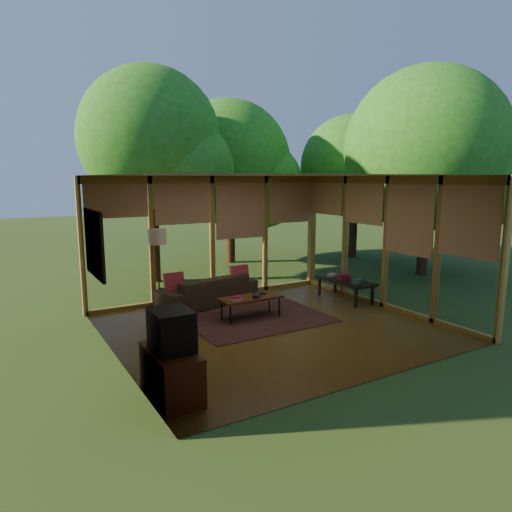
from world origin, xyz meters
TOP-DOWN VIEW (x-y plane):
  - floor at (0.00, 0.00)m, footprint 5.50×5.50m
  - ceiling at (0.00, 0.00)m, footprint 5.50×5.50m
  - wall_left at (-2.75, 0.00)m, footprint 0.04×5.00m
  - wall_front at (0.00, -2.50)m, footprint 5.50×0.04m
  - window_wall_back at (0.00, 2.50)m, footprint 5.50×0.12m
  - window_wall_right at (2.75, 0.00)m, footprint 0.12×5.00m
  - exterior_lawn at (8.00, 8.00)m, footprint 40.00×40.00m
  - tree_nw at (-0.60, 4.79)m, footprint 3.52×3.52m
  - tree_ne at (2.35, 6.28)m, footprint 3.87×3.87m
  - tree_se at (5.93, 1.77)m, footprint 4.31×4.31m
  - tree_far at (6.23, 4.98)m, footprint 3.37×3.37m
  - rug at (0.03, 0.57)m, footprint 2.63×1.86m
  - sofa at (-0.37, 2.00)m, footprint 2.24×1.19m
  - pillow_left at (-1.12, 1.95)m, footprint 0.39×0.21m
  - pillow_right at (0.38, 1.95)m, footprint 0.39×0.21m
  - ct_book_lower at (-0.41, 0.63)m, footprint 0.24×0.19m
  - ct_book_upper at (-0.41, 0.63)m, footprint 0.21×0.17m
  - ct_book_side at (0.19, 0.76)m, footprint 0.21×0.16m
  - ct_bowl at (-0.01, 0.58)m, footprint 0.16×0.16m
  - media_cabinet at (-2.47, -1.58)m, footprint 0.50×1.00m
  - television at (-2.45, -1.58)m, footprint 0.45×0.55m
  - console_book_a at (2.40, 0.41)m, footprint 0.28×0.23m
  - console_book_b at (2.40, 0.86)m, footprint 0.26×0.20m
  - console_book_c at (2.40, 1.26)m, footprint 0.23×0.19m
  - floor_lamp at (-1.37, 2.14)m, footprint 0.36×0.36m
  - coffee_table at (-0.06, 0.68)m, footprint 1.20×0.50m
  - side_console at (2.40, 0.81)m, footprint 0.60×1.40m
  - wall_painting at (-2.71, 1.40)m, footprint 0.06×1.35m

SIDE VIEW (x-z plane):
  - exterior_lawn at x=8.00m, z-range -0.01..-0.01m
  - floor at x=0.00m, z-range 0.00..0.00m
  - rug at x=0.03m, z-range 0.00..0.01m
  - media_cabinet at x=-2.47m, z-range 0.00..0.60m
  - sofa at x=-0.37m, z-range 0.00..0.62m
  - coffee_table at x=-0.06m, z-range 0.18..0.60m
  - side_console at x=2.40m, z-range 0.18..0.64m
  - ct_book_side at x=0.19m, z-range 0.42..0.46m
  - ct_book_lower at x=-0.41m, z-range 0.42..0.46m
  - ct_bowl at x=-0.01m, z-range 0.42..0.50m
  - ct_book_upper at x=-0.41m, z-range 0.45..0.49m
  - console_book_c at x=2.40m, z-range 0.46..0.51m
  - console_book_a at x=2.40m, z-range 0.45..0.54m
  - console_book_b at x=2.40m, z-range 0.46..0.57m
  - pillow_left at x=-1.12m, z-range 0.37..0.78m
  - pillow_right at x=0.38m, z-range 0.37..0.78m
  - television at x=-2.45m, z-range 0.60..1.10m
  - wall_left at x=-2.75m, z-range 0.00..2.70m
  - wall_front at x=0.00m, z-range 0.00..2.70m
  - window_wall_back at x=0.00m, z-range 0.00..2.70m
  - window_wall_right at x=2.75m, z-range 0.00..2.70m
  - floor_lamp at x=-1.37m, z-range 0.58..2.23m
  - wall_painting at x=-2.71m, z-range 0.98..2.12m
  - ceiling at x=0.00m, z-range 2.70..2.70m
  - tree_far at x=6.23m, z-range 0.66..5.37m
  - tree_ne at x=2.35m, z-range 0.59..5.64m
  - tree_se at x=5.93m, z-range 0.62..6.17m
  - tree_nw at x=-0.60m, z-range 0.92..6.31m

